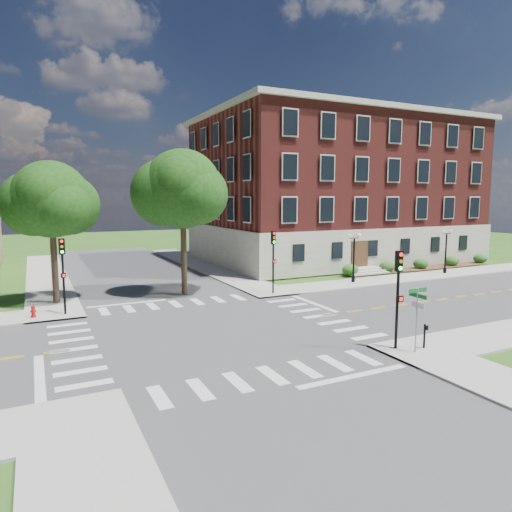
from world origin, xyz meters
name	(u,v)px	position (x,y,z in m)	size (l,w,h in m)	color
ground	(212,331)	(0.00, 0.00, 0.00)	(160.00, 160.00, 0.00)	#2C5618
road_ew	(212,331)	(0.00, 0.00, 0.01)	(90.00, 12.00, 0.01)	#3D3D3F
road_ns	(212,331)	(0.00, 0.00, 0.01)	(12.00, 90.00, 0.01)	#3D3D3F
sidewalk_ne	(301,271)	(15.38, 15.38, 0.06)	(34.00, 34.00, 0.12)	#9E9B93
crosswalk_east	(319,316)	(7.20, 0.00, 0.00)	(2.20, 10.20, 0.02)	silver
stop_bar_east	(314,304)	(8.80, 3.00, 0.00)	(0.40, 5.50, 0.00)	silver
main_building	(334,190)	(24.00, 21.99, 8.34)	(30.60, 22.40, 16.50)	#A5A192
shrub_row	(420,270)	(27.00, 10.80, 0.00)	(18.00, 2.00, 1.30)	#204918
tree_c	(51,200)	(-7.48, 10.96, 7.28)	(5.27, 5.27, 9.82)	black
tree_d	(182,189)	(1.54, 9.98, 8.05)	(5.92, 5.92, 10.92)	black
traffic_signal_se	(398,287)	(6.92, -7.07, 3.19)	(0.35, 0.40, 4.80)	black
traffic_signal_ne	(273,254)	(7.62, 6.88, 3.19)	(0.35, 0.40, 4.80)	black
traffic_signal_nw	(63,266)	(-7.15, 7.17, 3.19)	(0.37, 0.44, 4.80)	black
twin_lamp_west	(354,255)	(16.12, 7.96, 2.52)	(1.36, 0.36, 4.23)	black
twin_lamp_east	(446,249)	(27.14, 7.85, 2.52)	(1.36, 0.36, 4.23)	black
street_sign_pole	(417,307)	(7.33, -7.93, 2.31)	(1.10, 1.10, 3.10)	gray
push_button_post	(425,335)	(8.16, -7.69, 0.80)	(0.14, 0.21, 1.20)	black
fire_hydrant	(33,312)	(-8.96, 7.19, 0.46)	(0.35, 0.35, 0.75)	#A00C10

